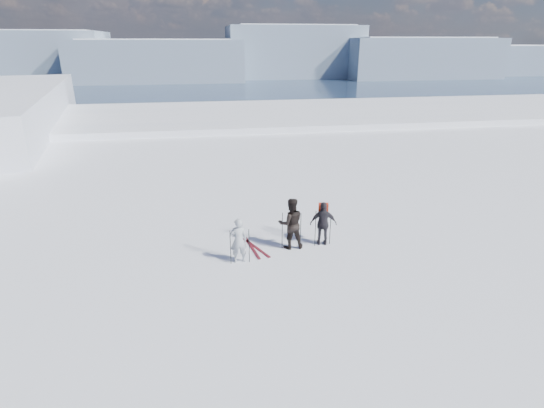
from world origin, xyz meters
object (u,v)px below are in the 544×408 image
Objects in this scene: skier_pack at (323,224)px; skis_loose at (254,248)px; skier_dark at (291,223)px; skier_grey at (238,240)px.

skis_loose is (-2.39, 0.09, -0.76)m from skier_pack.
skis_loose is (-1.24, 0.14, -0.88)m from skier_dark.
skis_loose is at bearing -6.75° from skier_dark.
skier_pack reaches higher than skis_loose.
skier_grey is 0.97× the size of skier_pack.
skis_loose is at bearing 9.70° from skier_pack.
skier_pack is (1.15, 0.05, -0.12)m from skier_dark.
skier_grey is 0.84× the size of skier_dark.
skier_dark is 1.15× the size of skier_pack.
skier_grey is at bearing -124.93° from skis_loose.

